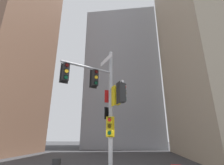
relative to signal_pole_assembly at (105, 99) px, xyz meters
name	(u,v)px	position (x,y,z in m)	size (l,w,h in m)	color
building_tower_left	(4,19)	(-17.45, 9.36, 15.05)	(12.01, 12.01, 38.52)	brown
building_mid_block	(123,82)	(-0.20, 26.48, 9.93)	(14.49, 14.49, 28.28)	#9399A3
signal_pole_assembly	(105,99)	(0.00, 0.00, 0.00)	(3.59, 2.62, 7.55)	#B2B2B5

